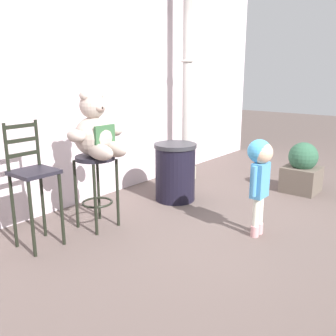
{
  "coord_description": "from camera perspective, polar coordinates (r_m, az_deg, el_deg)",
  "views": [
    {
      "loc": [
        -3.23,
        -1.9,
        1.62
      ],
      "look_at": [
        -0.37,
        0.4,
        0.67
      ],
      "focal_mm": 39.35,
      "sensor_mm": 36.0,
      "label": 1
    }
  ],
  "objects": [
    {
      "name": "bar_chair_empty",
      "position": [
        3.63,
        -20.19,
        -1.62
      ],
      "size": [
        0.37,
        0.37,
        1.19
      ],
      "color": "black",
      "rests_on": "ground_plane"
    },
    {
      "name": "teddy_bear",
      "position": [
        3.81,
        -11.12,
        5.43
      ],
      "size": [
        0.63,
        0.57,
        0.67
      ],
      "color": "#B19E93",
      "rests_on": "bar_stool_with_teddy"
    },
    {
      "name": "building_wall",
      "position": [
        5.01,
        -11.63,
        17.76
      ],
      "size": [
        7.73,
        0.3,
        3.85
      ],
      "primitive_type": "cube",
      "color": "silver",
      "rests_on": "ground_plane"
    },
    {
      "name": "trash_bin",
      "position": [
        4.76,
        1.12,
        -0.6
      ],
      "size": [
        0.54,
        0.54,
        0.75
      ],
      "color": "black",
      "rests_on": "ground_plane"
    },
    {
      "name": "lamppost",
      "position": [
        5.64,
        2.93,
        10.73
      ],
      "size": [
        0.32,
        0.32,
        3.1
      ],
      "color": "#B4AF97",
      "rests_on": "ground_plane"
    },
    {
      "name": "ground_plane",
      "position": [
        4.08,
        7.67,
        -8.97
      ],
      "size": [
        24.0,
        24.0,
        0.0
      ],
      "primitive_type": "plane",
      "color": "brown"
    },
    {
      "name": "child_walking",
      "position": [
        3.73,
        14.06,
        0.16
      ],
      "size": [
        0.32,
        0.25,
        0.99
      ],
      "rotation": [
        0.0,
        0.0,
        2.95
      ],
      "color": "#D7989B",
      "rests_on": "ground_plane"
    },
    {
      "name": "planter_with_shrub",
      "position": [
        5.43,
        20.05,
        -0.18
      ],
      "size": [
        0.47,
        0.47,
        0.7
      ],
      "color": "brown",
      "rests_on": "ground_plane"
    },
    {
      "name": "bar_stool_with_teddy",
      "position": [
        3.93,
        -11.09,
        -1.28
      ],
      "size": [
        0.41,
        0.41,
        0.79
      ],
      "color": "black",
      "rests_on": "ground_plane"
    }
  ]
}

